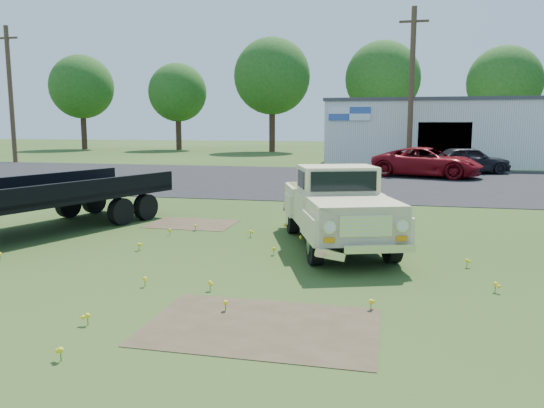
{
  "coord_description": "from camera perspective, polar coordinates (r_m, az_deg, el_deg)",
  "views": [
    {
      "loc": [
        3.08,
        -9.38,
        2.61
      ],
      "look_at": [
        0.73,
        1.0,
        0.99
      ],
      "focal_mm": 35.0,
      "sensor_mm": 36.0,
      "label": 1
    }
  ],
  "objects": [
    {
      "name": "utility_pole_mid",
      "position": [
        31.45,
        14.76,
        11.99
      ],
      "size": [
        1.6,
        0.3,
        9.0
      ],
      "color": "#422D1F",
      "rests_on": "ground"
    },
    {
      "name": "treeline_b",
      "position": [
        54.69,
        -10.12,
        11.71
      ],
      "size": [
        5.76,
        5.76,
        8.57
      ],
      "color": "#3C251B",
      "rests_on": "ground"
    },
    {
      "name": "treeline_c",
      "position": [
        50.3,
        0.01,
        13.57
      ],
      "size": [
        7.04,
        7.04,
        10.47
      ],
      "color": "#3C251B",
      "rests_on": "ground"
    },
    {
      "name": "vintage_pickup_truck",
      "position": [
        11.38,
        6.97,
        -0.23
      ],
      "size": [
        3.3,
        5.13,
        1.74
      ],
      "primitive_type": null,
      "rotation": [
        0.0,
        0.0,
        0.33
      ],
      "color": "beige",
      "rests_on": "ground"
    },
    {
      "name": "treeline_d",
      "position": [
        50.05,
        11.82,
        13.05
      ],
      "size": [
        6.72,
        6.72,
        10.0
      ],
      "color": "#3C251B",
      "rests_on": "ground"
    },
    {
      "name": "flatbed_trailer",
      "position": [
        14.08,
        -23.64,
        1.34
      ],
      "size": [
        4.71,
        7.72,
        2.0
      ],
      "primitive_type": null,
      "rotation": [
        0.0,
        0.0,
        -0.33
      ],
      "color": "black",
      "rests_on": "ground"
    },
    {
      "name": "red_pickup",
      "position": [
        27.19,
        16.35,
        4.31
      ],
      "size": [
        5.68,
        3.79,
        1.45
      ],
      "primitive_type": "imported",
      "rotation": [
        0.0,
        0.0,
        1.28
      ],
      "color": "maroon",
      "rests_on": "ground"
    },
    {
      "name": "treeline_e",
      "position": [
        49.31,
        23.71,
        11.85
      ],
      "size": [
        6.08,
        6.08,
        9.04
      ],
      "color": "#3C251B",
      "rests_on": "ground"
    },
    {
      "name": "dark_sedan",
      "position": [
        29.83,
        20.41,
        4.44
      ],
      "size": [
        4.44,
        2.75,
        1.41
      ],
      "primitive_type": "imported",
      "rotation": [
        0.0,
        0.0,
        1.85
      ],
      "color": "black",
      "rests_on": "ground"
    },
    {
      "name": "dirt_patch_a",
      "position": [
        7.07,
        -1.09,
        -13.04
      ],
      "size": [
        3.0,
        2.0,
        0.01
      ],
      "primitive_type": "cube",
      "color": "#463825",
      "rests_on": "ground"
    },
    {
      "name": "utility_pole_west",
      "position": [
        40.22,
        -26.3,
        10.6
      ],
      "size": [
        1.6,
        0.3,
        9.0
      ],
      "color": "#422D1F",
      "rests_on": "ground"
    },
    {
      "name": "ground",
      "position": [
        10.21,
        -5.26,
        -6.22
      ],
      "size": [
        140.0,
        140.0,
        0.0
      ],
      "primitive_type": "plane",
      "color": "#244014",
      "rests_on": "ground"
    },
    {
      "name": "asphalt_lot",
      "position": [
        24.71,
        5.56,
        2.53
      ],
      "size": [
        90.0,
        14.0,
        0.02
      ],
      "primitive_type": "cube",
      "color": "black",
      "rests_on": "ground"
    },
    {
      "name": "dirt_patch_b",
      "position": [
        14.09,
        -8.6,
        -2.14
      ],
      "size": [
        2.2,
        1.6,
        0.01
      ],
      "primitive_type": "cube",
      "color": "#463825",
      "rests_on": "ground"
    },
    {
      "name": "commercial_building",
      "position": [
        36.49,
        17.52,
        7.44
      ],
      "size": [
        14.2,
        8.2,
        4.15
      ],
      "color": "silver",
      "rests_on": "ground"
    },
    {
      "name": "treeline_a",
      "position": [
        58.46,
        -19.8,
        11.76
      ],
      "size": [
        6.4,
        6.4,
        9.52
      ],
      "color": "#3C251B",
      "rests_on": "ground"
    }
  ]
}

